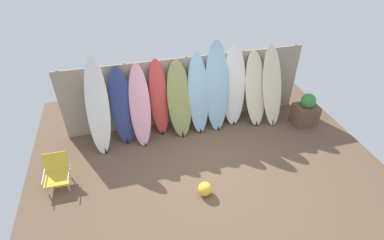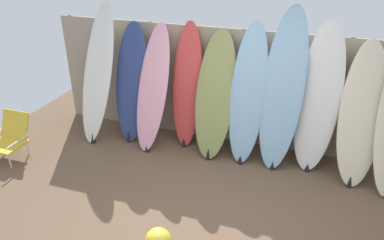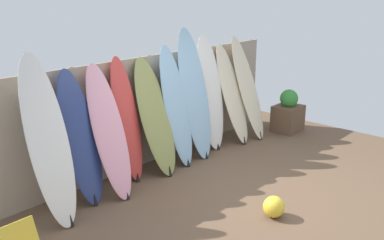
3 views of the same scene
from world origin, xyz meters
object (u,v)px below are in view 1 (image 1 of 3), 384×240
(surfboard_navy_1, at_px, (122,107))
(planter_box, at_px, (306,111))
(beach_ball, at_px, (205,189))
(surfboard_white_7, at_px, (234,87))
(surfboard_cream_8, at_px, (255,90))
(surfboard_skyblue_5, at_px, (198,95))
(beach_chair, at_px, (57,171))
(surfboard_pink_2, at_px, (140,106))
(surfboard_olive_4, at_px, (179,100))
(surfboard_cream_9, at_px, (272,87))
(surfboard_skyblue_6, at_px, (217,88))
(surfboard_white_0, at_px, (98,108))
(surfboard_red_3, at_px, (159,99))

(surfboard_navy_1, relative_size, planter_box, 2.10)
(surfboard_navy_1, height_order, beach_ball, surfboard_navy_1)
(surfboard_white_7, relative_size, surfboard_cream_8, 1.11)
(surfboard_skyblue_5, height_order, beach_chair, surfboard_skyblue_5)
(surfboard_pink_2, relative_size, beach_ball, 6.55)
(surfboard_olive_4, bearing_deg, surfboard_cream_9, -1.91)
(surfboard_cream_8, relative_size, beach_chair, 2.86)
(surfboard_skyblue_6, bearing_deg, surfboard_white_0, -178.14)
(surfboard_white_0, xyz_separation_m, surfboard_cream_9, (4.27, -0.00, -0.08))
(surfboard_red_3, bearing_deg, beach_chair, -152.07)
(surfboard_skyblue_6, bearing_deg, surfboard_cream_8, -1.97)
(surfboard_white_7, bearing_deg, surfboard_red_3, 178.26)
(surfboard_cream_9, relative_size, beach_ball, 6.91)
(surfboard_white_7, distance_m, surfboard_cream_9, 0.99)
(surfboard_skyblue_5, distance_m, planter_box, 2.86)
(surfboard_skyblue_5, height_order, surfboard_cream_9, surfboard_skyblue_5)
(planter_box, bearing_deg, surfboard_olive_4, 170.65)
(surfboard_white_0, distance_m, beach_chair, 1.58)
(surfboard_pink_2, relative_size, surfboard_skyblue_6, 0.84)
(surfboard_white_7, distance_m, surfboard_cream_8, 0.57)
(surfboard_pink_2, distance_m, surfboard_cream_8, 2.91)
(surfboard_cream_9, distance_m, beach_ball, 3.27)
(surfboard_pink_2, bearing_deg, surfboard_cream_9, -0.17)
(surfboard_pink_2, bearing_deg, surfboard_skyblue_6, 2.53)
(planter_box, relative_size, beach_ball, 3.09)
(surfboard_olive_4, bearing_deg, surfboard_skyblue_6, 0.83)
(surfboard_navy_1, bearing_deg, surfboard_cream_9, -1.52)
(surfboard_skyblue_5, distance_m, beach_chair, 3.54)
(surfboard_cream_9, bearing_deg, surfboard_navy_1, 178.48)
(surfboard_pink_2, bearing_deg, surfboard_white_0, -179.51)
(surfboard_cream_8, bearing_deg, surfboard_white_0, -179.16)
(surfboard_red_3, height_order, planter_box, surfboard_red_3)
(planter_box, bearing_deg, beach_chair, -174.38)
(surfboard_red_3, xyz_separation_m, surfboard_cream_8, (2.43, -0.14, -0.02))
(surfboard_skyblue_6, height_order, beach_chair, surfboard_skyblue_6)
(surfboard_cream_8, xyz_separation_m, beach_ball, (-1.95, -2.15, -0.77))
(surfboard_red_3, relative_size, surfboard_cream_9, 0.97)
(surfboard_white_0, relative_size, beach_ball, 7.46)
(surfboard_navy_1, bearing_deg, planter_box, -6.85)
(beach_chair, bearing_deg, surfboard_cream_8, -3.95)
(surfboard_skyblue_6, bearing_deg, surfboard_cream_9, -3.68)
(surfboard_white_0, bearing_deg, surfboard_cream_8, 0.84)
(surfboard_red_3, xyz_separation_m, surfboard_white_7, (1.88, -0.06, 0.08))
(surfboard_white_0, distance_m, surfboard_cream_9, 4.27)
(surfboard_navy_1, relative_size, surfboard_cream_8, 0.99)
(beach_ball, bearing_deg, surfboard_pink_2, 114.63)
(surfboard_pink_2, height_order, surfboard_skyblue_5, surfboard_skyblue_5)
(surfboard_pink_2, relative_size, planter_box, 2.12)
(surfboard_navy_1, relative_size, surfboard_skyblue_5, 0.93)
(surfboard_white_7, xyz_separation_m, beach_chair, (-4.23, -1.19, -0.70))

